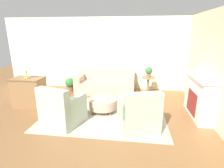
{
  "coord_description": "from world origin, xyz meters",
  "views": [
    {
      "loc": [
        0.81,
        -4.38,
        2.21
      ],
      "look_at": [
        0.15,
        0.55,
        0.75
      ],
      "focal_mm": 28.0,
      "sensor_mm": 36.0,
      "label": 1
    }
  ],
  "objects_px": {
    "ottoman_table": "(103,103)",
    "dresser": "(29,92)",
    "vase_mantel_far": "(208,75)",
    "potted_plant_floor": "(70,84)",
    "vase_mantel_near": "(197,70)",
    "armchair_left": "(62,111)",
    "potted_plant_on_side_table": "(149,71)",
    "armchair_right": "(139,115)",
    "table_lamp": "(26,67)",
    "side_table": "(148,84)",
    "couch": "(105,85)"
  },
  "relations": [
    {
      "from": "armchair_left",
      "to": "vase_mantel_near",
      "type": "distance_m",
      "value": 3.81
    },
    {
      "from": "ottoman_table",
      "to": "dresser",
      "type": "bearing_deg",
      "value": 177.76
    },
    {
      "from": "vase_mantel_near",
      "to": "dresser",
      "type": "bearing_deg",
      "value": -175.89
    },
    {
      "from": "potted_plant_floor",
      "to": "table_lamp",
      "type": "distance_m",
      "value": 1.97
    },
    {
      "from": "dresser",
      "to": "ottoman_table",
      "type": "bearing_deg",
      "value": -2.24
    },
    {
      "from": "vase_mantel_near",
      "to": "potted_plant_floor",
      "type": "bearing_deg",
      "value": 163.9
    },
    {
      "from": "couch",
      "to": "armchair_left",
      "type": "height_order",
      "value": "armchair_left"
    },
    {
      "from": "table_lamp",
      "to": "ottoman_table",
      "type": "bearing_deg",
      "value": -2.24
    },
    {
      "from": "ottoman_table",
      "to": "couch",
      "type": "bearing_deg",
      "value": 97.43
    },
    {
      "from": "couch",
      "to": "armchair_left",
      "type": "xyz_separation_m",
      "value": [
        -0.64,
        -2.6,
        0.07
      ]
    },
    {
      "from": "vase_mantel_far",
      "to": "potted_plant_floor",
      "type": "relative_size",
      "value": 0.51
    },
    {
      "from": "ottoman_table",
      "to": "potted_plant_floor",
      "type": "bearing_deg",
      "value": 134.12
    },
    {
      "from": "armchair_left",
      "to": "potted_plant_on_side_table",
      "type": "distance_m",
      "value": 3.27
    },
    {
      "from": "potted_plant_floor",
      "to": "side_table",
      "type": "bearing_deg",
      "value": -4.03
    },
    {
      "from": "side_table",
      "to": "table_lamp",
      "type": "height_order",
      "value": "table_lamp"
    },
    {
      "from": "armchair_left",
      "to": "dresser",
      "type": "distance_m",
      "value": 1.76
    },
    {
      "from": "couch",
      "to": "ottoman_table",
      "type": "relative_size",
      "value": 2.68
    },
    {
      "from": "vase_mantel_near",
      "to": "potted_plant_floor",
      "type": "height_order",
      "value": "vase_mantel_near"
    },
    {
      "from": "vase_mantel_far",
      "to": "potted_plant_on_side_table",
      "type": "distance_m",
      "value": 2.17
    },
    {
      "from": "couch",
      "to": "dresser",
      "type": "bearing_deg",
      "value": -142.17
    },
    {
      "from": "vase_mantel_far",
      "to": "ottoman_table",
      "type": "bearing_deg",
      "value": 173.5
    },
    {
      "from": "dresser",
      "to": "vase_mantel_near",
      "type": "bearing_deg",
      "value": 4.11
    },
    {
      "from": "potted_plant_on_side_table",
      "to": "armchair_right",
      "type": "bearing_deg",
      "value": -98.69
    },
    {
      "from": "armchair_right",
      "to": "table_lamp",
      "type": "height_order",
      "value": "table_lamp"
    },
    {
      "from": "dresser",
      "to": "potted_plant_floor",
      "type": "xyz_separation_m",
      "value": [
        0.71,
        1.57,
        -0.17
      ]
    },
    {
      "from": "vase_mantel_near",
      "to": "potted_plant_on_side_table",
      "type": "distance_m",
      "value": 1.63
    },
    {
      "from": "vase_mantel_far",
      "to": "potted_plant_floor",
      "type": "bearing_deg",
      "value": 155.09
    },
    {
      "from": "couch",
      "to": "vase_mantel_near",
      "type": "distance_m",
      "value": 3.24
    },
    {
      "from": "dresser",
      "to": "vase_mantel_far",
      "type": "bearing_deg",
      "value": -4.5
    },
    {
      "from": "couch",
      "to": "vase_mantel_far",
      "type": "height_order",
      "value": "vase_mantel_far"
    },
    {
      "from": "dresser",
      "to": "potted_plant_floor",
      "type": "distance_m",
      "value": 1.74
    },
    {
      "from": "armchair_left",
      "to": "potted_plant_floor",
      "type": "height_order",
      "value": "armchair_left"
    },
    {
      "from": "side_table",
      "to": "dresser",
      "type": "relative_size",
      "value": 0.76
    },
    {
      "from": "armchair_left",
      "to": "table_lamp",
      "type": "relative_size",
      "value": 2.42
    },
    {
      "from": "side_table",
      "to": "table_lamp",
      "type": "distance_m",
      "value": 4.01
    },
    {
      "from": "armchair_left",
      "to": "vase_mantel_far",
      "type": "relative_size",
      "value": 3.97
    },
    {
      "from": "vase_mantel_near",
      "to": "table_lamp",
      "type": "height_order",
      "value": "vase_mantel_near"
    },
    {
      "from": "couch",
      "to": "potted_plant_floor",
      "type": "bearing_deg",
      "value": -177.63
    },
    {
      "from": "vase_mantel_near",
      "to": "potted_plant_on_side_table",
      "type": "bearing_deg",
      "value": 141.01
    },
    {
      "from": "vase_mantel_near",
      "to": "armchair_left",
      "type": "bearing_deg",
      "value": -159.17
    },
    {
      "from": "side_table",
      "to": "potted_plant_floor",
      "type": "distance_m",
      "value": 2.99
    },
    {
      "from": "armchair_left",
      "to": "armchair_right",
      "type": "distance_m",
      "value": 1.87
    },
    {
      "from": "side_table",
      "to": "vase_mantel_near",
      "type": "relative_size",
      "value": 2.97
    },
    {
      "from": "couch",
      "to": "side_table",
      "type": "bearing_deg",
      "value": -9.54
    },
    {
      "from": "ottoman_table",
      "to": "potted_plant_on_side_table",
      "type": "xyz_separation_m",
      "value": [
        1.36,
        1.46,
        0.67
      ]
    },
    {
      "from": "armchair_left",
      "to": "vase_mantel_near",
      "type": "xyz_separation_m",
      "value": [
        3.47,
        1.32,
        0.85
      ]
    },
    {
      "from": "armchair_left",
      "to": "potted_plant_on_side_table",
      "type": "relative_size",
      "value": 2.99
    },
    {
      "from": "ottoman_table",
      "to": "dresser",
      "type": "distance_m",
      "value": 2.34
    },
    {
      "from": "couch",
      "to": "vase_mantel_far",
      "type": "bearing_deg",
      "value": -35.46
    },
    {
      "from": "vase_mantel_near",
      "to": "table_lamp",
      "type": "xyz_separation_m",
      "value": [
        -4.94,
        -0.35,
        0.02
      ]
    }
  ]
}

